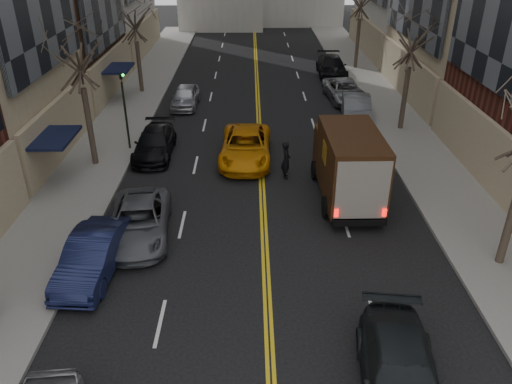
# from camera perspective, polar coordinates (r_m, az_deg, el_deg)

# --- Properties ---
(sidewalk_left) EXTENTS (4.00, 66.00, 0.15)m
(sidewalk_left) POSITION_cam_1_polar(r_m,az_deg,el_deg) (34.23, -15.08, 8.06)
(sidewalk_left) COLOR slate
(sidewalk_left) RESTS_ON ground
(sidewalk_right) EXTENTS (4.00, 66.00, 0.15)m
(sidewalk_right) POSITION_cam_1_polar(r_m,az_deg,el_deg) (34.52, 15.59, 8.16)
(sidewalk_right) COLOR slate
(sidewalk_right) RESTS_ON ground
(tree_lf_mid) EXTENTS (3.20, 3.20, 8.91)m
(tree_lf_mid) POSITION_cam_1_polar(r_m,az_deg,el_deg) (26.01, -19.98, 16.15)
(tree_lf_mid) COLOR #382D23
(tree_lf_mid) RESTS_ON sidewalk_left
(tree_lf_far) EXTENTS (3.20, 3.20, 8.12)m
(tree_lf_far) POSITION_cam_1_polar(r_m,az_deg,el_deg) (38.48, -13.87, 19.56)
(tree_lf_far) COLOR #382D23
(tree_lf_far) RESTS_ON sidewalk_left
(tree_rt_mid) EXTENTS (3.20, 3.20, 8.32)m
(tree_rt_mid) POSITION_cam_1_polar(r_m,az_deg,el_deg) (31.09, 17.67, 17.44)
(tree_rt_mid) COLOR #382D23
(tree_rt_mid) RESTS_ON sidewalk_right
(traffic_signal) EXTENTS (0.29, 0.26, 4.70)m
(traffic_signal) POSITION_cam_1_polar(r_m,az_deg,el_deg) (28.39, -14.82, 9.85)
(traffic_signal) COLOR black
(traffic_signal) RESTS_ON sidewalk_left
(ups_truck) EXTENTS (2.67, 6.33, 3.45)m
(ups_truck) POSITION_cam_1_polar(r_m,az_deg,el_deg) (23.03, 10.46, 3.12)
(ups_truck) COLOR black
(ups_truck) RESTS_ON ground
(observer_sedan) EXTENTS (2.73, 5.40, 1.50)m
(observer_sedan) POSITION_cam_1_polar(r_m,az_deg,el_deg) (14.63, 16.19, -19.60)
(observer_sedan) COLOR black
(observer_sedan) RESTS_ON ground
(taxi) EXTENTS (2.85, 5.83, 1.59)m
(taxi) POSITION_cam_1_polar(r_m,az_deg,el_deg) (26.97, -1.19, 5.24)
(taxi) COLOR orange
(taxi) RESTS_ON ground
(pedestrian) EXTENTS (0.52, 0.74, 1.94)m
(pedestrian) POSITION_cam_1_polar(r_m,az_deg,el_deg) (24.97, 3.45, 3.67)
(pedestrian) COLOR black
(pedestrian) RESTS_ON ground
(parked_lf_b) EXTENTS (1.93, 4.73, 1.53)m
(parked_lf_b) POSITION_cam_1_polar(r_m,az_deg,el_deg) (19.12, -18.20, -6.95)
(parked_lf_b) COLOR #121739
(parked_lf_b) RESTS_ON ground
(parked_lf_c) EXTENTS (2.86, 5.35, 1.43)m
(parked_lf_c) POSITION_cam_1_polar(r_m,az_deg,el_deg) (20.82, -13.23, -3.26)
(parked_lf_c) COLOR #54565C
(parked_lf_c) RESTS_ON ground
(parked_lf_d) EXTENTS (2.04, 4.93, 1.42)m
(parked_lf_d) POSITION_cam_1_polar(r_m,az_deg,el_deg) (28.15, -11.51, 5.49)
(parked_lf_d) COLOR black
(parked_lf_d) RESTS_ON ground
(parked_lf_e) EXTENTS (1.85, 4.32, 1.45)m
(parked_lf_e) POSITION_cam_1_polar(r_m,az_deg,el_deg) (35.85, -8.08, 10.76)
(parked_lf_e) COLOR #B0B2B8
(parked_lf_e) RESTS_ON ground
(parked_rt_a) EXTENTS (2.35, 5.14, 1.64)m
(parked_rt_a) POSITION_cam_1_polar(r_m,az_deg,el_deg) (33.30, 11.38, 9.28)
(parked_rt_a) COLOR #4D5155
(parked_rt_a) RESTS_ON ground
(parked_rt_b) EXTENTS (2.94, 5.47, 1.46)m
(parked_rt_b) POSITION_cam_1_polar(r_m,az_deg,el_deg) (37.41, 10.10, 11.35)
(parked_rt_b) COLOR #999DA1
(parked_rt_b) RESTS_ON ground
(parked_rt_c) EXTENTS (2.42, 5.66, 1.63)m
(parked_rt_c) POSITION_cam_1_polar(r_m,az_deg,el_deg) (43.64, 8.63, 13.99)
(parked_rt_c) COLOR black
(parked_rt_c) RESTS_ON ground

